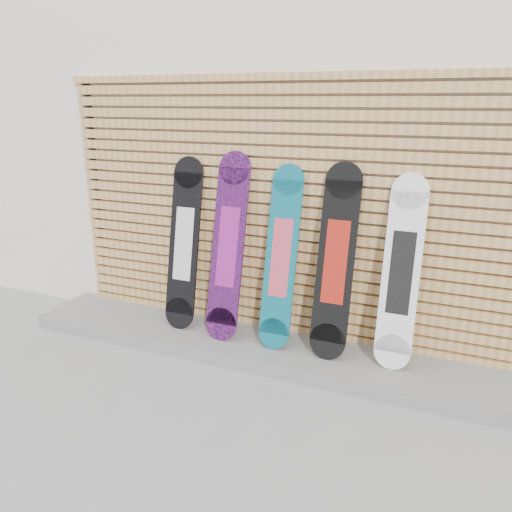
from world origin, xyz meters
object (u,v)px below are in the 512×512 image
object	(u,v)px
snowboard_2	(281,258)
snowboard_4	(401,273)
snowboard_3	(336,262)
snowboard_0	(184,244)
snowboard_1	(228,247)

from	to	relation	value
snowboard_2	snowboard_4	bearing A→B (deg)	1.40
snowboard_3	snowboard_4	xyz separation A→B (m)	(0.50, 0.02, -0.03)
snowboard_0	snowboard_4	size ratio (longest dim) A/B	1.03
snowboard_2	snowboard_4	distance (m)	0.95
snowboard_2	snowboard_4	xyz separation A→B (m)	(0.95, 0.02, -0.01)
snowboard_0	snowboard_2	size ratio (longest dim) A/B	1.01
snowboard_1	snowboard_4	bearing A→B (deg)	1.38
snowboard_1	snowboard_3	bearing A→B (deg)	0.79
snowboard_1	snowboard_3	size ratio (longest dim) A/B	1.03
snowboard_0	snowboard_2	world-z (taller)	snowboard_0
snowboard_2	snowboard_3	world-z (taller)	snowboard_3
snowboard_0	snowboard_1	world-z (taller)	snowboard_1
snowboard_0	snowboard_1	distance (m)	0.45
snowboard_3	snowboard_0	bearing A→B (deg)	179.31
snowboard_1	snowboard_2	distance (m)	0.47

